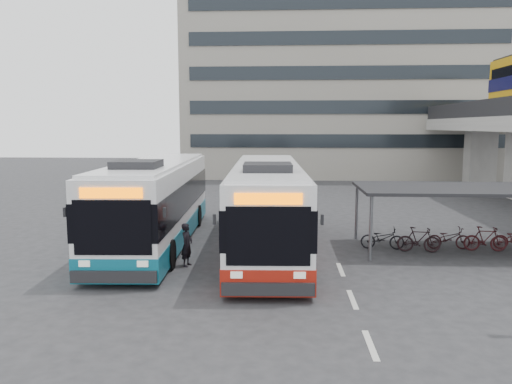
{
  "coord_description": "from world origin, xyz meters",
  "views": [
    {
      "loc": [
        0.5,
        -16.86,
        4.93
      ],
      "look_at": [
        -0.72,
        5.2,
        2.0
      ],
      "focal_mm": 35.0,
      "sensor_mm": 36.0,
      "label": 1
    }
  ],
  "objects": [
    {
      "name": "ground",
      "position": [
        0.0,
        0.0,
        0.0
      ],
      "size": [
        120.0,
        120.0,
        0.0
      ],
      "primitive_type": "plane",
      "color": "#28282B",
      "rests_on": "ground"
    },
    {
      "name": "bike_shelter",
      "position": [
        8.5,
        3.0,
        1.36
      ],
      "size": [
        10.0,
        4.0,
        2.54
      ],
      "color": "#595B60",
      "rests_on": "ground"
    },
    {
      "name": "office_block",
      "position": [
        6.0,
        36.0,
        12.5
      ],
      "size": [
        30.0,
        15.0,
        25.0
      ],
      "primitive_type": "cube",
      "color": "gray",
      "rests_on": "ground"
    },
    {
      "name": "road_markings",
      "position": [
        2.5,
        -3.0,
        0.01
      ],
      "size": [
        0.15,
        7.6,
        0.01
      ],
      "color": "beige",
      "rests_on": "ground"
    },
    {
      "name": "bus_main",
      "position": [
        -0.14,
        2.77,
        1.72
      ],
      "size": [
        3.19,
        12.62,
        3.7
      ],
      "rotation": [
        0.0,
        0.0,
        0.04
      ],
      "color": "white",
      "rests_on": "ground"
    },
    {
      "name": "bus_teal",
      "position": [
        -4.84,
        3.67,
        1.72
      ],
      "size": [
        3.27,
        12.67,
        3.71
      ],
      "rotation": [
        0.0,
        0.0,
        0.04
      ],
      "color": "white",
      "rests_on": "ground"
    },
    {
      "name": "pedestrian",
      "position": [
        -2.89,
        0.18,
        0.77
      ],
      "size": [
        0.49,
        0.63,
        1.54
      ],
      "primitive_type": "imported",
      "rotation": [
        0.0,
        0.0,
        1.32
      ],
      "color": "black",
      "rests_on": "ground"
    }
  ]
}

